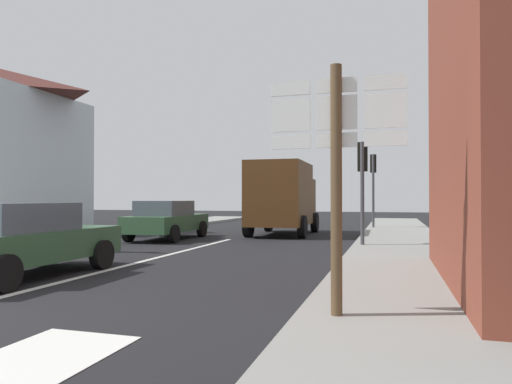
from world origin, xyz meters
The scene contains 11 objects.
ground_plane centered at (0.00, 10.00, 0.00)m, with size 80.00×80.00×0.00m, color black.
sidewalk_right centered at (6.18, 8.00, 0.07)m, with size 2.89×44.00×0.14m, color gray.
sidewalk_left centered at (-6.18, 8.00, 0.07)m, with size 2.89×44.00×0.14m, color gray.
lane_centre_stripe centered at (0.00, 6.00, 0.01)m, with size 0.16×12.00×0.01m, color silver.
lane_turn_arrow centered at (2.61, -1.00, 0.01)m, with size 1.20×2.20×0.01m, color silver.
sedan_near centered at (-1.14, 2.93, 0.76)m, with size 1.97×4.20×1.47m.
sedan_far centered at (-2.33, 11.44, 0.76)m, with size 2.07×4.25×1.47m.
delivery_truck centered at (1.44, 14.75, 1.65)m, with size 2.55×5.04×3.05m.
route_sign_post centered at (5.25, 1.19, 2.00)m, with size 1.66×0.14×3.20m.
traffic_light_far_right centered at (5.04, 19.13, 2.77)m, with size 0.30×0.49×3.75m.
traffic_light_near_right centered at (5.04, 10.17, 2.45)m, with size 0.30×0.49×3.31m.
Camera 1 is at (5.89, -4.51, 1.56)m, focal length 32.42 mm.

